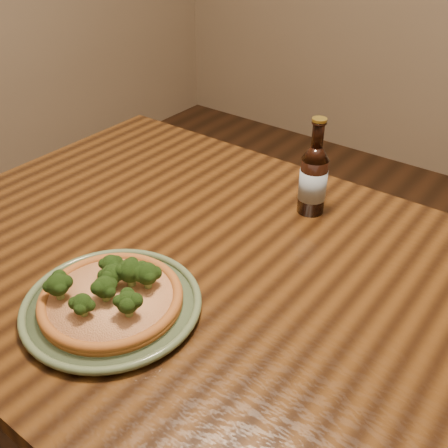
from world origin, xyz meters
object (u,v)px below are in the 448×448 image
Objects in this scene: plate at (112,305)px; pizza at (111,296)px; table at (279,332)px; beer_bottle at (313,179)px.

pizza is at bearing 103.26° from plate.
plate is at bearing -135.15° from table.
beer_bottle is (0.11, 0.48, 0.05)m from pizza.
beer_bottle reaches higher than plate.
beer_bottle reaches higher than pizza.
pizza reaches higher than plate.
plate is at bearing -76.74° from pizza.
beer_bottle is (-0.10, 0.27, 0.17)m from table.
table is at bearing 44.85° from plate.
plate is 1.26× the size of pizza.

